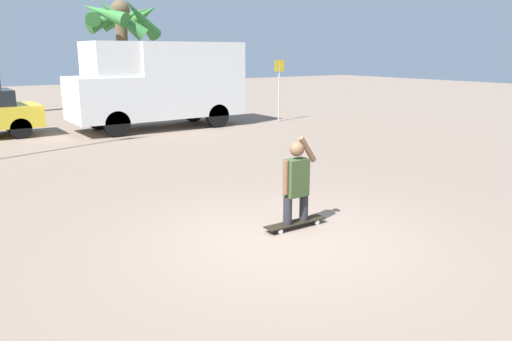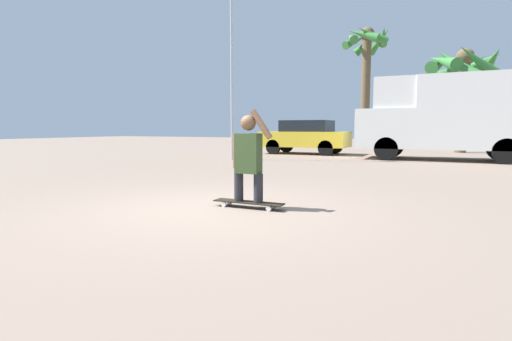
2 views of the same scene
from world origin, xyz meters
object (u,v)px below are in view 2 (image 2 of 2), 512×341
Objects in this scene: skateboard at (248,203)px; palm_tree_near_van at (464,69)px; flagpole at (233,48)px; palm_tree_center_background at (367,55)px; camper_van at (449,115)px; parked_car_yellow at (305,136)px; person_skateboarder at (248,155)px.

palm_tree_near_van reaches higher than skateboard.
skateboard is 0.15× the size of flagpole.
palm_tree_near_van is 5.75m from palm_tree_center_background.
camper_van is at bearing -96.16° from palm_tree_near_van.
palm_tree_center_background is at bearing 76.92° from parked_car_yellow.
palm_tree_center_background reaches higher than person_skateboarder.
flagpole is (-1.39, -4.43, 3.34)m from parked_car_yellow.
parked_car_yellow is 0.57× the size of palm_tree_center_background.
person_skateboarder reaches higher than skateboard.
palm_tree_near_van is 0.72× the size of palm_tree_center_background.
person_skateboarder is 0.20× the size of palm_tree_center_background.
palm_tree_center_background reaches higher than palm_tree_near_van.
parked_car_yellow is 5.72m from flagpole.
parked_car_yellow is at bearing 104.55° from person_skateboarder.
palm_tree_center_background reaches higher than parked_car_yellow.
camper_van reaches higher than person_skateboarder.
palm_tree_center_background is 0.96× the size of flagpole.
flagpole reaches higher than skateboard.
person_skateboarder is at bearing -103.68° from camper_van.
camper_van is 1.21× the size of palm_tree_near_van.
skateboard is 0.18× the size of camper_van.
skateboard is at bearing -84.85° from palm_tree_center_background.
palm_tree_center_background reaches higher than skateboard.
skateboard is at bearing -60.06° from flagpole.
palm_tree_near_van is at bearing 83.84° from camper_van.
flagpole reaches higher than camper_van.
palm_tree_near_van is at bearing 78.73° from skateboard.
flagpole reaches higher than palm_tree_center_background.
parked_car_yellow is at bearing 168.07° from camper_van.
person_skateboarder is 0.27× the size of palm_tree_near_van.
flagpole reaches higher than person_skateboarder.
skateboard is at bearing -75.45° from parked_car_yellow.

